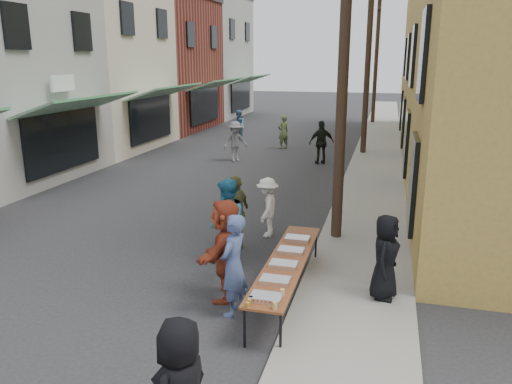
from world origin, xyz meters
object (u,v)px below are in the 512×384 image
Objects in this scene: utility_pole_near at (344,56)px; guest_front_c at (227,223)px; serving_table at (287,262)px; catering_tray_sausage at (266,298)px; utility_pole_mid at (368,57)px; server at (385,257)px; utility_pole_far at (376,57)px.

utility_pole_near is 4.61× the size of guest_front_c.
serving_table is 8.00× the size of catering_tray_sausage.
utility_pole_mid is 5.57× the size of server.
server is (1.21, -27.14, -3.59)m from utility_pole_far.
utility_pole_near is 5.12m from serving_table.
utility_pole_near is 2.25× the size of serving_table.
utility_pole_mid is 14.82m from guest_front_c.
utility_pole_far is at bearing 90.00° from utility_pole_mid.
utility_pole_far is 26.56m from guest_front_c.
guest_front_c is (-2.15, -14.24, -3.52)m from utility_pole_mid.
guest_front_c is at bearing 87.49° from server.
utility_pole_mid reaches higher than guest_front_c.
catering_tray_sausage is 2.62m from server.
utility_pole_near reaches higher than serving_table.
guest_front_c is at bearing 119.03° from catering_tray_sausage.
guest_front_c reaches higher than catering_tray_sausage.
serving_table is at bearing -99.81° from utility_pole_near.
serving_table is at bearing -92.19° from utility_pole_mid.
utility_pole_far is 2.25× the size of serving_table.
server reaches higher than catering_tray_sausage.
utility_pole_mid is 4.61× the size of guest_front_c.
utility_pole_near and utility_pole_far have the same top height.
utility_pole_mid is at bearing 17.08° from server.
utility_pole_mid and utility_pole_far have the same top height.
utility_pole_near and utility_pole_mid have the same top height.
utility_pole_near is at bearing -90.00° from utility_pole_far.
serving_table is 1.82m from server.
utility_pole_near is 6.29m from catering_tray_sausage.
serving_table is (-0.59, -15.40, -3.79)m from utility_pole_mid.
utility_pole_mid reaches higher than catering_tray_sausage.
catering_tray_sausage is at bearing 9.15° from guest_front_c.
utility_pole_far is at bearing 15.07° from server.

